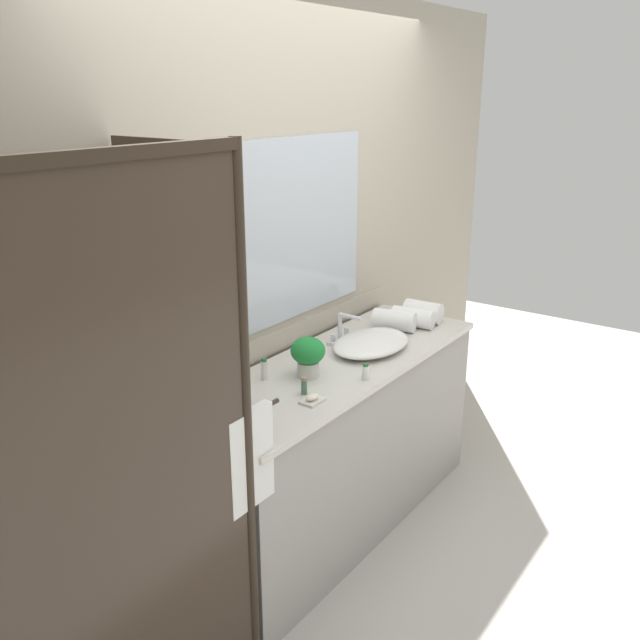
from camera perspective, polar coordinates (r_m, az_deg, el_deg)
The scene contains 14 objects.
ground_plane at distance 3.68m, azimuth 1.43°, elevation -16.55°, with size 8.00×8.00×0.00m, color #B7B2A8.
wall_back_with_mirror at distance 3.31m, azimuth -3.31°, elevation 4.32°, with size 4.40×0.06×2.60m.
vanity_cabinet at distance 3.45m, azimuth 1.36°, elevation -10.38°, with size 1.80×0.58×0.90m.
shower_enclosure at distance 2.23m, azimuth -13.46°, elevation -11.70°, with size 1.20×0.59×2.00m.
sink_basin at distance 3.39m, azimuth 4.29°, elevation -1.91°, with size 0.47×0.33×0.07m, color white.
faucet at distance 3.47m, azimuth 1.82°, elevation -1.02°, with size 0.17×0.15×0.16m.
potted_plant at distance 3.04m, azimuth -1.01°, elevation -2.88°, with size 0.16×0.16×0.19m.
soap_dish at distance 2.83m, azimuth -0.65°, elevation -6.64°, with size 0.10×0.07×0.04m.
amenity_bottle_body_wash at distance 3.04m, azimuth -4.68°, elevation -4.14°, with size 0.03×0.03×0.10m.
amenity_bottle_lotion at distance 3.04m, azimuth 3.84°, elevation -4.36°, with size 0.03×0.03×0.08m.
amenity_bottle_shampoo at distance 2.90m, azimuth -1.34°, elevation -5.55°, with size 0.03×0.03×0.08m.
rolled_towel_near_edge at distance 3.82m, azimuth 8.62°, elevation 0.72°, with size 0.12×0.12×0.20m, color white.
rolled_towel_middle at distance 3.73m, azimuth 7.78°, elevation 0.21°, with size 0.10×0.10×0.23m, color white.
rolled_towel_far_edge at distance 3.66m, azimuth 6.23°, elevation -0.03°, with size 0.11×0.11×0.23m, color white.
Camera 1 is at (-2.48, -1.69, 2.13)m, focal length 38.22 mm.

